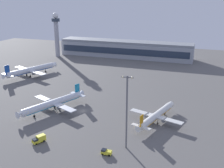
{
  "coord_description": "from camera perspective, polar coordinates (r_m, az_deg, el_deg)",
  "views": [
    {
      "loc": [
        58.31,
        -120.69,
        59.39
      ],
      "look_at": [
        3.75,
        37.99,
        4.0
      ],
      "focal_mm": 42.88,
      "sensor_mm": 36.0,
      "label": 1
    }
  ],
  "objects": [
    {
      "name": "baggage_tractor",
      "position": [
        108.16,
        -1.25,
        -14.3
      ],
      "size": [
        4.2,
        2.13,
        2.25
      ],
      "rotation": [
        0.0,
        0.0,
        1.61
      ],
      "color": "yellow",
      "rests_on": "ground"
    },
    {
      "name": "terminal_building",
      "position": [
        274.37,
        2.85,
        7.47
      ],
      "size": [
        134.08,
        22.4,
        16.4
      ],
      "color": "#9EA3AD",
      "rests_on": "ground"
    },
    {
      "name": "control_tower",
      "position": [
        280.11,
        -11.77,
        10.84
      ],
      "size": [
        8.0,
        8.0,
        43.59
      ],
      "color": "#A8A8B2",
      "rests_on": "ground"
    },
    {
      "name": "ground_plane",
      "position": [
        146.6,
        -6.26,
        -5.75
      ],
      "size": [
        416.0,
        416.0,
        0.0
      ],
      "primitive_type": "plane",
      "color": "#605E5B"
    },
    {
      "name": "airplane_far_stand",
      "position": [
        133.82,
        9.37,
        -6.69
      ],
      "size": [
        27.61,
        35.14,
        9.2
      ],
      "rotation": [
        0.0,
        0.0,
        -0.29
      ],
      "color": "silver",
      "rests_on": "ground"
    },
    {
      "name": "catering_truck",
      "position": [
        120.0,
        -15.27,
        -11.24
      ],
      "size": [
        4.69,
        6.1,
        3.05
      ],
      "rotation": [
        0.0,
        0.0,
        2.66
      ],
      "color": "yellow",
      "rests_on": "ground"
    },
    {
      "name": "airplane_terminal_side",
      "position": [
        148.72,
        -12.36,
        -4.0
      ],
      "size": [
        31.7,
        40.15,
        10.85
      ],
      "rotation": [
        0.0,
        0.0,
        2.73
      ],
      "color": "silver",
      "rests_on": "ground"
    },
    {
      "name": "airplane_taxiway_distant",
      "position": [
        217.25,
        -16.97,
        2.84
      ],
      "size": [
        35.59,
        45.15,
        12.07
      ],
      "rotation": [
        0.0,
        0.0,
        -0.37
      ],
      "color": "silver",
      "rests_on": "ground"
    },
    {
      "name": "apron_light_central",
      "position": [
        105.22,
        3.16,
        -5.31
      ],
      "size": [
        4.8,
        0.9,
        30.89
      ],
      "color": "slate",
      "rests_on": "ground"
    }
  ]
}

